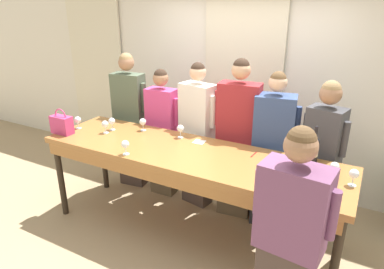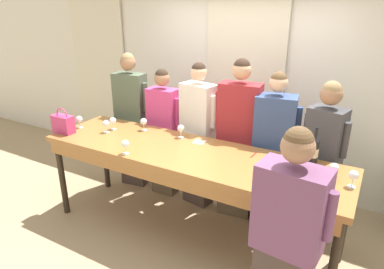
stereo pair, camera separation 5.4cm
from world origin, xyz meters
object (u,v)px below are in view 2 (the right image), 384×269
Objects in this scene: tasting_bar at (187,159)px; guest_beige_cap at (321,161)px; wine_glass_by_bottle at (318,178)px; guest_navy_coat at (272,152)px; wine_glass_near_host at (267,169)px; host_pouring at (286,240)px; wine_glass_center_right at (113,121)px; wine_bottle at (314,150)px; guest_olive_jacket at (132,120)px; guest_cream_sweater at (198,135)px; wine_glass_front_right at (334,168)px; wine_glass_center_left at (125,144)px; wine_glass_back_mid at (181,129)px; wine_glass_center_mid at (106,124)px; wine_glass_back_left at (296,162)px; wine_glass_front_left at (144,122)px; guest_pink_top at (164,132)px; wine_glass_front_mid at (79,119)px; wine_glass_back_right at (354,175)px; guest_striped_shirt at (238,140)px; handbag at (63,124)px.

guest_beige_cap is (1.19, 0.67, -0.02)m from tasting_bar.
guest_navy_coat reaches higher than wine_glass_by_bottle.
host_pouring reaches higher than wine_glass_near_host.
guest_navy_coat reaches higher than wine_glass_center_right.
wine_bottle reaches higher than wine_glass_by_bottle.
guest_olive_jacket is at bearing 180.00° from guest_navy_coat.
wine_glass_front_right is at bearing -18.85° from guest_cream_sweater.
wine_glass_center_left is at bearing -105.09° from guest_cream_sweater.
host_pouring is at bearing -58.14° from wine_glass_near_host.
wine_glass_center_mid is at bearing -160.66° from wine_glass_back_mid.
wine_glass_center_left is 1.00× the size of wine_glass_back_left.
guest_pink_top reaches higher than wine_glass_front_left.
guest_olive_jacket is (0.23, 0.69, -0.16)m from wine_glass_front_mid.
guest_cream_sweater reaches higher than wine_glass_center_mid.
guest_navy_coat is (-0.20, 0.84, -0.22)m from wine_glass_near_host.
wine_glass_center_mid is (-1.08, 0.02, 0.19)m from tasting_bar.
wine_glass_center_right is at bearing 21.83° from wine_glass_front_mid.
wine_glass_back_right is 0.08× the size of guest_beige_cap.
wine_glass_by_bottle is 0.08× the size of guest_navy_coat.
guest_olive_jacket is 2.44m from guest_beige_cap.
wine_glass_center_right is 2.45m from host_pouring.
wine_glass_back_right is at bearing -61.63° from guest_beige_cap.
guest_cream_sweater reaches higher than wine_glass_by_bottle.
guest_striped_shirt is (0.79, 1.01, -0.15)m from wine_glass_center_left.
wine_glass_front_right and wine_glass_center_right have the same top height.
wine_glass_center_left and wine_glass_back_right have the same top height.
tasting_bar is 1.86× the size of host_pouring.
wine_glass_front_mid is 1.00× the size of wine_glass_center_left.
wine_glass_front_mid is 0.08× the size of guest_olive_jacket.
tasting_bar is at bearing -21.39° from wine_glass_front_left.
wine_glass_center_right is 2.61m from wine_glass_back_right.
guest_olive_jacket is 1.93m from guest_navy_coat.
guest_pink_top is (-1.62, 0.84, -0.25)m from wine_glass_near_host.
handbag reaches higher than wine_glass_front_left.
guest_striped_shirt is (-0.86, 0.29, -0.18)m from wine_bottle.
handbag is 2.00× the size of wine_glass_back_left.
wine_glass_near_host is 1.41m from guest_cream_sweater.
wine_glass_center_left and wine_glass_center_right have the same top height.
wine_glass_front_left is 0.08× the size of guest_striped_shirt.
guest_cream_sweater reaches higher than wine_glass_center_right.
wine_glass_center_mid is 2.61m from wine_glass_back_right.
wine_glass_front_mid is at bearing 176.32° from wine_glass_near_host.
wine_glass_by_bottle is 0.08× the size of guest_olive_jacket.
wine_glass_back_mid is (0.50, 0.02, -0.00)m from wine_glass_front_left.
wine_glass_front_left is 2.29m from wine_glass_back_right.
guest_beige_cap is at bearing 90.57° from host_pouring.
wine_glass_back_mid is at bearing 157.27° from wine_glass_near_host.
guest_navy_coat is (1.77, 0.65, -0.22)m from wine_glass_center_mid.
wine_glass_center_left is at bearing -6.51° from handbag.
guest_cream_sweater is at bearing 180.00° from guest_beige_cap.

